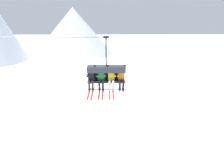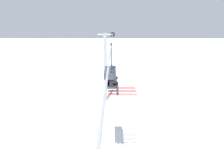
{
  "view_description": "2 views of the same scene",
  "coord_description": "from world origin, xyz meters",
  "px_view_note": "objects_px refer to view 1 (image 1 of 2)",
  "views": [
    {
      "loc": [
        1.77,
        -11.7,
        8.69
      ],
      "look_at": [
        1.91,
        -0.68,
        5.78
      ],
      "focal_mm": 35.0,
      "sensor_mm": 36.0,
      "label": 1
    },
    {
      "loc": [
        -8.3,
        -0.95,
        8.87
      ],
      "look_at": [
        1.35,
        -0.85,
        6.04
      ],
      "focal_mm": 28.0,
      "sensor_mm": 36.0,
      "label": 2
    }
  ],
  "objects_px": {
    "skier_orange": "(121,78)",
    "skier_yellow": "(111,78)",
    "skier_black": "(91,78)",
    "skier_green": "(101,78)",
    "chairlift_chair": "(106,71)"
  },
  "relations": [
    {
      "from": "skier_black",
      "to": "skier_yellow",
      "type": "xyz_separation_m",
      "value": [
        1.03,
        0.0,
        0.0
      ]
    },
    {
      "from": "skier_yellow",
      "to": "skier_orange",
      "type": "relative_size",
      "value": 1.0
    },
    {
      "from": "skier_orange",
      "to": "skier_black",
      "type": "bearing_deg",
      "value": 180.0
    },
    {
      "from": "chairlift_chair",
      "to": "skier_yellow",
      "type": "relative_size",
      "value": 1.58
    },
    {
      "from": "skier_green",
      "to": "skier_yellow",
      "type": "bearing_deg",
      "value": 0.76
    },
    {
      "from": "skier_black",
      "to": "skier_green",
      "type": "distance_m",
      "value": 0.51
    },
    {
      "from": "skier_black",
      "to": "skier_green",
      "type": "bearing_deg",
      "value": -0.76
    },
    {
      "from": "skier_yellow",
      "to": "skier_orange",
      "type": "distance_m",
      "value": 0.52
    },
    {
      "from": "skier_black",
      "to": "skier_green",
      "type": "xyz_separation_m",
      "value": [
        0.51,
        -0.01,
        -0.02
      ]
    },
    {
      "from": "skier_black",
      "to": "skier_yellow",
      "type": "relative_size",
      "value": 1.0
    },
    {
      "from": "skier_orange",
      "to": "skier_yellow",
      "type": "bearing_deg",
      "value": 180.0
    },
    {
      "from": "chairlift_chair",
      "to": "skier_orange",
      "type": "xyz_separation_m",
      "value": [
        0.78,
        -0.21,
        -0.28
      ]
    },
    {
      "from": "chairlift_chair",
      "to": "skier_orange",
      "type": "height_order",
      "value": "chairlift_chair"
    },
    {
      "from": "chairlift_chair",
      "to": "skier_black",
      "type": "xyz_separation_m",
      "value": [
        -0.77,
        -0.21,
        -0.28
      ]
    },
    {
      "from": "skier_black",
      "to": "skier_yellow",
      "type": "height_order",
      "value": "same"
    }
  ]
}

